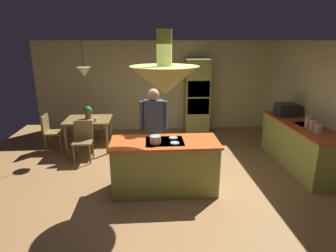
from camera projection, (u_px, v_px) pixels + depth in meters
ground at (164, 184)px, 5.22m from camera, size 8.16×8.16×0.00m
wall_back at (157, 86)px, 8.13m from camera, size 6.80×0.10×2.55m
wall_right at (330, 109)px, 5.45m from camera, size 0.10×7.20×2.55m
kitchen_island at (165, 166)px, 4.89m from camera, size 1.84×0.78×0.94m
counter_run_right at (299, 145)px, 5.85m from camera, size 0.73×2.31×0.92m
oven_tower at (197, 97)px, 7.89m from camera, size 0.66×0.62×2.07m
dining_table at (88, 123)px, 6.72m from camera, size 1.06×0.84×0.76m
person_at_island at (154, 126)px, 5.36m from camera, size 0.53×0.23×1.70m
range_hood at (164, 79)px, 4.45m from camera, size 1.10×1.10×1.00m
pendant_light_over_table at (84, 72)px, 6.37m from camera, size 0.32×0.32×0.82m
chair_facing_island at (83, 138)px, 6.15m from camera, size 0.40×0.40×0.87m
chair_by_back_wall at (94, 122)px, 7.38m from camera, size 0.40×0.40×0.87m
chair_at_corner at (50, 130)px, 6.70m from camera, size 0.40×0.40×0.87m
potted_plant_on_table at (88, 112)px, 6.67m from camera, size 0.20×0.20×0.30m
cup_on_table at (96, 119)px, 6.49m from camera, size 0.07×0.07×0.09m
canister_flour at (319, 128)px, 5.15m from camera, size 0.14×0.14×0.17m
canister_sugar at (313, 125)px, 5.32m from camera, size 0.13×0.13×0.19m
canister_tea at (308, 122)px, 5.49m from camera, size 0.12×0.12×0.20m
microwave_on_counter at (287, 110)px, 6.32m from camera, size 0.46×0.36×0.28m
cooking_pot_on_cooktop at (155, 140)px, 4.60m from camera, size 0.18×0.18×0.12m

